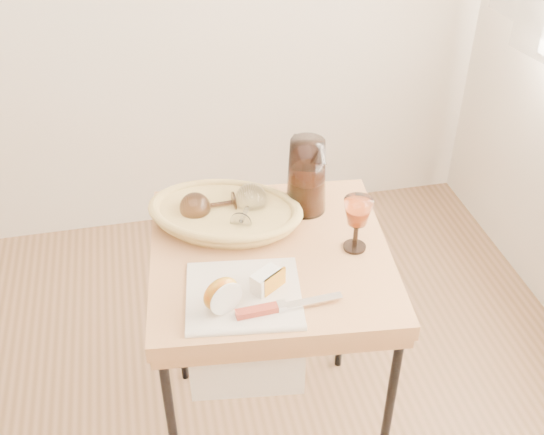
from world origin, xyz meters
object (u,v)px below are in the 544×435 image
object	(u,v)px
bread_basket	(225,215)
apple_half	(221,294)
side_table	(271,354)
wine_goblet	(357,224)
goblet_lying_b	(247,209)
pitcher	(307,176)
goblet_lying_a	(212,205)
table_knife	(285,305)
tea_towel	(244,294)

from	to	relation	value
bread_basket	apple_half	xyz separation A→B (m)	(-0.06, -0.32, 0.02)
bread_basket	side_table	bearing A→B (deg)	-34.88
bread_basket	wine_goblet	xyz separation A→B (m)	(0.31, -0.17, 0.05)
apple_half	goblet_lying_b	bearing A→B (deg)	44.10
pitcher	wine_goblet	bearing A→B (deg)	-45.69
bread_basket	apple_half	bearing A→B (deg)	-79.22
goblet_lying_a	pitcher	size ratio (longest dim) A/B	0.54
bread_basket	table_knife	distance (m)	0.37
goblet_lying_b	side_table	bearing A→B (deg)	-136.55
side_table	tea_towel	bearing A→B (deg)	-122.91
bread_basket	goblet_lying_b	world-z (taller)	goblet_lying_b
goblet_lying_a	pitcher	distance (m)	0.27
wine_goblet	table_knife	bearing A→B (deg)	-141.05
tea_towel	wine_goblet	xyz separation A→B (m)	(0.31, 0.11, 0.07)
bread_basket	pitcher	xyz separation A→B (m)	(0.23, 0.02, 0.08)
side_table	goblet_lying_b	size ratio (longest dim) A/B	5.44
side_table	bread_basket	size ratio (longest dim) A/B	2.11
bread_basket	table_knife	xyz separation A→B (m)	(0.08, -0.36, -0.01)
pitcher	table_knife	bearing A→B (deg)	-88.65
tea_towel	wine_goblet	distance (m)	0.34
wine_goblet	goblet_lying_a	bearing A→B (deg)	150.76
pitcher	apple_half	distance (m)	0.45
tea_towel	goblet_lying_b	size ratio (longest dim) A/B	1.89
side_table	tea_towel	distance (m)	0.43
tea_towel	goblet_lying_b	distance (m)	0.28
apple_half	pitcher	bearing A→B (deg)	25.23
side_table	tea_towel	size ratio (longest dim) A/B	2.88
goblet_lying_b	apple_half	xyz separation A→B (m)	(-0.12, -0.30, -0.01)
bread_basket	goblet_lying_a	size ratio (longest dim) A/B	2.70
bread_basket	apple_half	distance (m)	0.33
side_table	wine_goblet	bearing A→B (deg)	-9.17
side_table	apple_half	bearing A→B (deg)	-129.91
side_table	table_knife	world-z (taller)	table_knife
goblet_lying_b	table_knife	bearing A→B (deg)	-150.11
tea_towel	table_knife	distance (m)	0.11
tea_towel	pitcher	bearing A→B (deg)	60.91
pitcher	apple_half	world-z (taller)	pitcher
side_table	goblet_lying_a	size ratio (longest dim) A/B	5.70
tea_towel	apple_half	world-z (taller)	apple_half
bread_basket	table_knife	world-z (taller)	bread_basket
wine_goblet	apple_half	bearing A→B (deg)	-157.93
apple_half	tea_towel	bearing A→B (deg)	6.35
side_table	goblet_lying_b	xyz separation A→B (m)	(-0.04, 0.12, 0.44)
pitcher	wine_goblet	size ratio (longest dim) A/B	1.68
pitcher	goblet_lying_b	bearing A→B (deg)	-142.90
goblet_lying_b	pitcher	xyz separation A→B (m)	(0.17, 0.05, 0.05)
table_knife	bread_basket	bearing A→B (deg)	99.34
bread_basket	wine_goblet	distance (m)	0.36
wine_goblet	apple_half	xyz separation A→B (m)	(-0.37, -0.15, -0.03)
goblet_lying_a	bread_basket	bearing A→B (deg)	150.92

